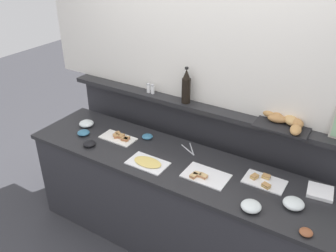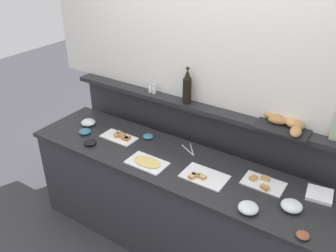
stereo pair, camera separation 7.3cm
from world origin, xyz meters
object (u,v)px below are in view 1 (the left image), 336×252
(sandwich_platter_front, at_px, (264,181))
(bread_basket, at_px, (284,121))
(sandwich_platter_rear, at_px, (204,176))
(glass_bowl_small, at_px, (294,204))
(glass_bowl_medium, at_px, (251,206))
(condiment_bowl_red, at_px, (83,133))
(serving_tongs, at_px, (190,150))
(glass_bowl_large, at_px, (86,124))
(pepper_shaker, at_px, (153,89))
(wine_bottle_dark, at_px, (186,87))
(condiment_bowl_teal, at_px, (147,137))
(salt_shaker, at_px, (149,88))
(condiment_bowl_dark, at_px, (306,232))
(sandwich_platter_side, at_px, (119,138))
(cold_cuts_platter, at_px, (148,163))
(napkin_stack, at_px, (320,192))
(condiment_bowl_cream, at_px, (89,144))

(sandwich_platter_front, distance_m, bread_basket, 0.48)
(sandwich_platter_rear, bearing_deg, glass_bowl_small, 1.27)
(glass_bowl_medium, height_order, condiment_bowl_red, glass_bowl_medium)
(glass_bowl_medium, height_order, serving_tongs, glass_bowl_medium)
(glass_bowl_large, distance_m, pepper_shaker, 0.70)
(glass_bowl_medium, distance_m, wine_bottle_dark, 1.15)
(condiment_bowl_teal, distance_m, salt_shaker, 0.45)
(glass_bowl_large, height_order, serving_tongs, glass_bowl_large)
(glass_bowl_small, relative_size, condiment_bowl_teal, 1.47)
(sandwich_platter_rear, xyz_separation_m, condiment_bowl_teal, (-0.68, 0.24, 0.01))
(glass_bowl_large, xyz_separation_m, condiment_bowl_dark, (2.06, -0.31, -0.01))
(serving_tongs, bearing_deg, condiment_bowl_red, -163.69)
(sandwich_platter_front, xyz_separation_m, sandwich_platter_side, (-1.28, -0.07, 0.00))
(salt_shaker, bearing_deg, glass_bowl_small, -17.90)
(salt_shaker, height_order, pepper_shaker, same)
(sandwich_platter_rear, relative_size, serving_tongs, 1.99)
(condiment_bowl_red, bearing_deg, sandwich_platter_rear, 0.54)
(condiment_bowl_dark, relative_size, pepper_shaker, 0.94)
(sandwich_platter_rear, relative_size, condiment_bowl_red, 3.09)
(cold_cuts_platter, xyz_separation_m, bread_basket, (0.84, 0.60, 0.33))
(condiment_bowl_teal, distance_m, bread_basket, 1.15)
(condiment_bowl_dark, relative_size, napkin_stack, 0.48)
(cold_cuts_platter, bearing_deg, condiment_bowl_red, 174.41)
(condiment_bowl_cream, bearing_deg, condiment_bowl_red, 147.21)
(sandwich_platter_front, xyz_separation_m, salt_shaker, (-1.22, 0.32, 0.34))
(glass_bowl_medium, bearing_deg, condiment_bowl_cream, 178.59)
(sandwich_platter_rear, distance_m, cold_cuts_platter, 0.46)
(glass_bowl_medium, height_order, condiment_bowl_cream, glass_bowl_medium)
(condiment_bowl_teal, bearing_deg, sandwich_platter_side, -145.84)
(condiment_bowl_cream, distance_m, napkin_stack, 1.83)
(glass_bowl_medium, xyz_separation_m, bread_basket, (-0.02, 0.67, 0.32))
(bread_basket, bearing_deg, salt_shaker, -179.00)
(cold_cuts_platter, bearing_deg, glass_bowl_large, 166.14)
(wine_bottle_dark, xyz_separation_m, salt_shaker, (-0.39, 0.01, -0.10))
(cold_cuts_platter, xyz_separation_m, glass_bowl_large, (-0.83, 0.21, 0.02))
(sandwich_platter_side, bearing_deg, glass_bowl_large, 176.83)
(wine_bottle_dark, height_order, pepper_shaker, wine_bottle_dark)
(sandwich_platter_rear, height_order, cold_cuts_platter, sandwich_platter_rear)
(condiment_bowl_teal, distance_m, serving_tongs, 0.41)
(condiment_bowl_cream, xyz_separation_m, wine_bottle_dark, (0.59, 0.60, 0.43))
(glass_bowl_small, xyz_separation_m, condiment_bowl_dark, (0.13, -0.20, -0.01))
(condiment_bowl_red, relative_size, bread_basket, 0.27)
(condiment_bowl_cream, distance_m, bread_basket, 1.59)
(bread_basket, bearing_deg, glass_bowl_medium, -87.86)
(glass_bowl_medium, height_order, bread_basket, bread_basket)
(sandwich_platter_rear, xyz_separation_m, napkin_stack, (0.77, 0.25, 0.00))
(condiment_bowl_cream, bearing_deg, pepper_shaker, 68.51)
(condiment_bowl_cream, height_order, bread_basket, bread_basket)
(sandwich_platter_side, relative_size, pepper_shaker, 3.64)
(cold_cuts_platter, bearing_deg, pepper_shaker, 120.04)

